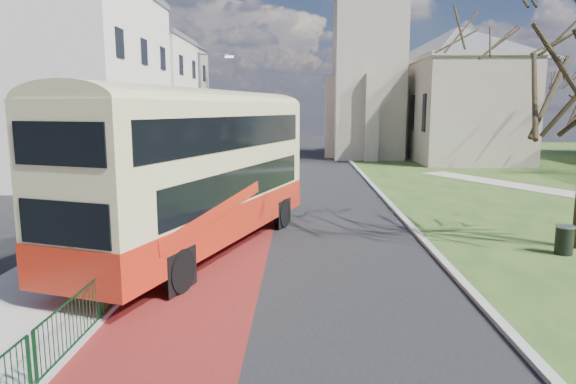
{
  "coord_description": "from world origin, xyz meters",
  "views": [
    {
      "loc": [
        1.62,
        -13.11,
        4.83
      ],
      "look_at": [
        1.15,
        4.28,
        2.0
      ],
      "focal_mm": 32.0,
      "sensor_mm": 36.0,
      "label": 1
    }
  ],
  "objects": [
    {
      "name": "ground",
      "position": [
        0.0,
        0.0,
        0.0
      ],
      "size": [
        160.0,
        160.0,
        0.0
      ],
      "primitive_type": "plane",
      "color": "black",
      "rests_on": "ground"
    },
    {
      "name": "road_carriageway",
      "position": [
        1.5,
        20.0,
        0.01
      ],
      "size": [
        9.0,
        120.0,
        0.01
      ],
      "primitive_type": "cube",
      "color": "black",
      "rests_on": "ground"
    },
    {
      "name": "bus_lane",
      "position": [
        -1.2,
        20.0,
        0.01
      ],
      "size": [
        3.4,
        120.0,
        0.01
      ],
      "primitive_type": "cube",
      "color": "#591414",
      "rests_on": "ground"
    },
    {
      "name": "pavement_west",
      "position": [
        -5.0,
        20.0,
        0.06
      ],
      "size": [
        4.0,
        120.0,
        0.12
      ],
      "primitive_type": "cube",
      "color": "gray",
      "rests_on": "ground"
    },
    {
      "name": "kerb_west",
      "position": [
        -3.0,
        20.0,
        0.07
      ],
      "size": [
        0.25,
        120.0,
        0.13
      ],
      "primitive_type": "cube",
      "color": "#999993",
      "rests_on": "ground"
    },
    {
      "name": "kerb_east",
      "position": [
        6.1,
        22.0,
        0.07
      ],
      "size": [
        0.25,
        80.0,
        0.13
      ],
      "primitive_type": "cube",
      "color": "#999993",
      "rests_on": "ground"
    },
    {
      "name": "pedestrian_railing",
      "position": [
        -2.95,
        4.0,
        0.55
      ],
      "size": [
        0.07,
        24.0,
        1.12
      ],
      "color": "#0C381A",
      "rests_on": "ground"
    },
    {
      "name": "gothic_church",
      "position": [
        12.56,
        38.0,
        13.13
      ],
      "size": [
        16.38,
        18.0,
        40.0
      ],
      "color": "gray",
      "rests_on": "ground"
    },
    {
      "name": "street_block_near",
      "position": [
        -14.0,
        22.0,
        6.51
      ],
      "size": [
        10.3,
        14.3,
        13.0
      ],
      "color": "beige",
      "rests_on": "ground"
    },
    {
      "name": "street_block_far",
      "position": [
        -14.0,
        38.0,
        5.76
      ],
      "size": [
        10.3,
        16.3,
        11.5
      ],
      "color": "beige",
      "rests_on": "ground"
    },
    {
      "name": "streetlamp",
      "position": [
        -4.35,
        18.0,
        4.59
      ],
      "size": [
        2.13,
        0.18,
        8.0
      ],
      "color": "gray",
      "rests_on": "pavement_west"
    },
    {
      "name": "bus",
      "position": [
        -1.75,
        3.87,
        3.0
      ],
      "size": [
        6.59,
        12.86,
        5.25
      ],
      "rotation": [
        0.0,
        0.0,
        -0.31
      ],
      "color": "#AE2210",
      "rests_on": "ground"
    },
    {
      "name": "litter_bin",
      "position": [
        10.35,
        3.66,
        0.53
      ],
      "size": [
        0.74,
        0.74,
        0.98
      ],
      "rotation": [
        0.0,
        0.0,
        0.24
      ],
      "color": "black",
      "rests_on": "grass_green"
    }
  ]
}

